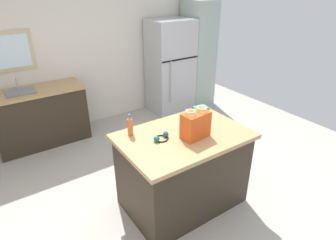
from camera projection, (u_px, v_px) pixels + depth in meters
ground at (185, 193)px, 3.59m from camera, size 6.35×6.35×0.00m
back_wall at (94, 53)px, 4.97m from camera, size 4.82×0.13×2.52m
kitchen_island at (183, 169)px, 3.25m from camera, size 1.38×0.94×0.93m
refrigerator at (170, 67)px, 5.54m from camera, size 0.82×0.67×1.77m
tall_cabinet at (198, 54)px, 5.81m from camera, size 0.51×0.60×2.07m
sink_counter at (41, 116)px, 4.50m from camera, size 1.40×0.59×1.10m
shopping_bag at (195, 125)px, 2.94m from camera, size 0.31×0.20×0.32m
small_box at (201, 111)px, 3.47m from camera, size 0.18×0.15×0.10m
bottle at (130, 126)px, 2.99m from camera, size 0.06×0.06×0.24m
ear_defenders at (161, 137)px, 2.95m from camera, size 0.20×0.18×0.06m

